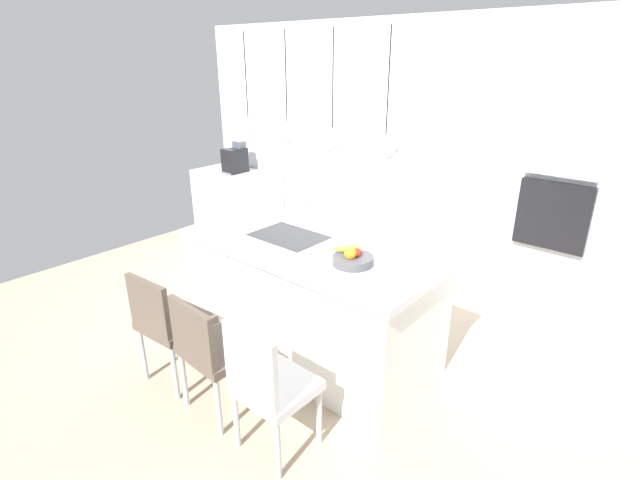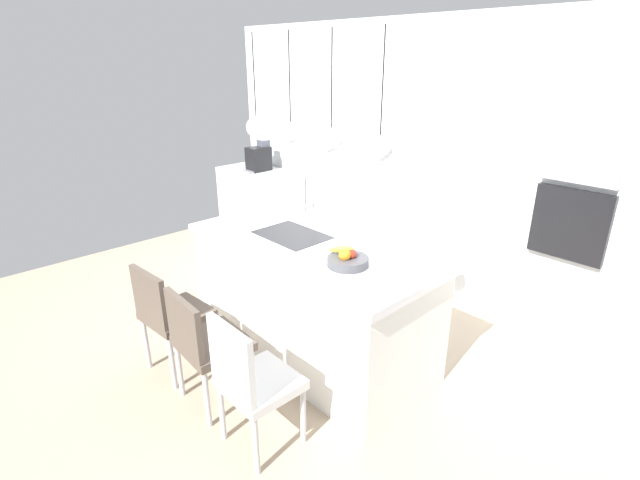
% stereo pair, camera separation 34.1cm
% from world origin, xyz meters
% --- Properties ---
extents(floor, '(6.60, 6.60, 0.00)m').
position_xyz_m(floor, '(0.00, 0.00, 0.00)').
color(floor, tan).
rests_on(floor, ground).
extents(back_wall, '(6.00, 0.10, 2.60)m').
position_xyz_m(back_wall, '(0.00, 1.65, 1.30)').
color(back_wall, white).
rests_on(back_wall, ground).
extents(kitchen_island, '(2.01, 0.94, 0.95)m').
position_xyz_m(kitchen_island, '(0.00, 0.00, 0.48)').
color(kitchen_island, white).
rests_on(kitchen_island, ground).
extents(sink_basin, '(0.56, 0.40, 0.02)m').
position_xyz_m(sink_basin, '(-0.22, 0.00, 0.94)').
color(sink_basin, '#2D2D30').
rests_on(sink_basin, kitchen_island).
extents(faucet, '(0.02, 0.17, 0.22)m').
position_xyz_m(faucet, '(-0.22, 0.21, 1.09)').
color(faucet, silver).
rests_on(faucet, kitchen_island).
extents(fruit_bowl, '(0.28, 0.28, 0.15)m').
position_xyz_m(fruit_bowl, '(0.47, -0.10, 1.00)').
color(fruit_bowl, '#4C4C51').
rests_on(fruit_bowl, kitchen_island).
extents(side_counter, '(1.10, 0.60, 0.89)m').
position_xyz_m(side_counter, '(-2.40, 1.28, 0.44)').
color(side_counter, white).
rests_on(side_counter, ground).
extents(coffee_machine, '(0.20, 0.35, 0.38)m').
position_xyz_m(coffee_machine, '(-2.39, 1.28, 1.05)').
color(coffee_machine, black).
rests_on(coffee_machine, side_counter).
extents(microwave, '(0.54, 0.08, 0.34)m').
position_xyz_m(microwave, '(1.26, 1.58, 1.53)').
color(microwave, '#9E9EA3').
rests_on(microwave, back_wall).
extents(oven, '(0.56, 0.08, 0.56)m').
position_xyz_m(oven, '(1.26, 1.58, 1.03)').
color(oven, black).
rests_on(oven, back_wall).
extents(chair_near, '(0.46, 0.46, 0.88)m').
position_xyz_m(chair_near, '(-0.52, -0.94, 0.51)').
color(chair_near, brown).
rests_on(chair_near, ground).
extents(chair_middle, '(0.47, 0.43, 0.86)m').
position_xyz_m(chair_middle, '(-0.02, -0.94, 0.50)').
color(chair_middle, brown).
rests_on(chair_middle, ground).
extents(chair_far, '(0.42, 0.42, 0.91)m').
position_xyz_m(chair_far, '(0.51, -0.94, 0.50)').
color(chair_far, silver).
rests_on(chair_far, ground).
extents(pendant_light_left, '(0.16, 0.16, 0.76)m').
position_xyz_m(pendant_light_left, '(-0.62, 0.00, 1.74)').
color(pendant_light_left, silver).
extents(pendant_light_center_left, '(0.16, 0.16, 0.76)m').
position_xyz_m(pendant_light_center_left, '(-0.21, 0.00, 1.74)').
color(pendant_light_center_left, silver).
extents(pendant_light_center_right, '(0.16, 0.16, 0.76)m').
position_xyz_m(pendant_light_center_right, '(0.21, 0.00, 1.74)').
color(pendant_light_center_right, silver).
extents(pendant_light_right, '(0.16, 0.16, 0.76)m').
position_xyz_m(pendant_light_right, '(0.62, 0.00, 1.74)').
color(pendant_light_right, silver).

